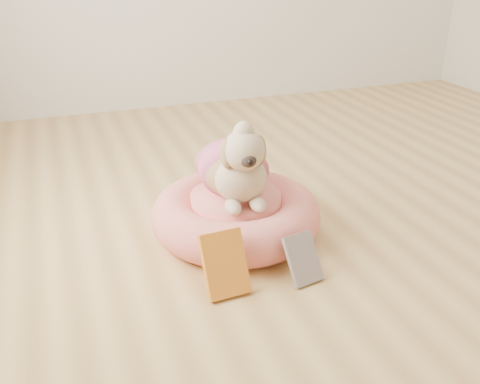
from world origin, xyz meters
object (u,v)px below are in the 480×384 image
object	(u,v)px
dog	(235,153)
pet_bed	(236,214)
book_white	(303,259)
book_yellow	(225,264)

from	to	relation	value
dog	pet_bed	bearing A→B (deg)	-13.40
book_white	dog	bearing A→B (deg)	95.01
pet_bed	book_white	world-z (taller)	pet_bed
book_yellow	book_white	distance (m)	0.29
pet_bed	book_white	xyz separation A→B (m)	(0.11, -0.39, -0.00)
pet_bed	book_white	bearing A→B (deg)	-73.99
book_yellow	book_white	xyz separation A→B (m)	(0.28, -0.02, -0.03)
pet_bed	book_yellow	size ratio (longest dim) A/B	3.05
dog	book_yellow	xyz separation A→B (m)	(-0.17, -0.37, -0.25)
book_yellow	book_white	size ratio (longest dim) A/B	1.24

